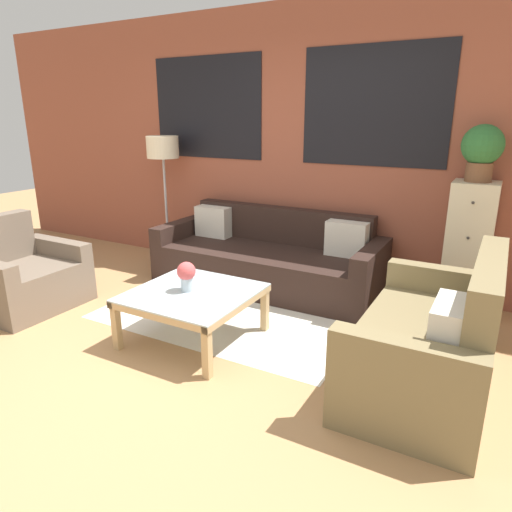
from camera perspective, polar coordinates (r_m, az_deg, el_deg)
The scene contains 11 objects.
ground_plane at distance 3.45m, azimuth -15.25°, elevation -13.40°, with size 16.00×16.00×0.00m, color #AD7F51.
wall_back_brick at distance 5.01m, azimuth 3.49°, elevation 13.57°, with size 8.40×0.09×2.80m.
rug at distance 4.21m, azimuth -2.73°, elevation -6.92°, with size 2.26×1.53×0.00m.
couch_dark at distance 4.76m, azimuth 1.52°, elevation -0.52°, with size 2.34×0.88×0.78m.
settee_vintage at distance 3.20m, azimuth 21.06°, elevation -10.22°, with size 0.80×1.49×0.92m.
armchair_corner at distance 4.76m, azimuth -27.02°, elevation -2.43°, with size 0.80×0.90×0.84m.
coffee_table at distance 3.61m, azimuth -7.89°, elevation -5.29°, with size 0.91×0.91×0.41m.
floor_lamp at distance 5.49m, azimuth -11.54°, elevation 12.38°, with size 0.37×0.37×1.50m.
drawer_cabinet at distance 4.41m, azimuth 24.94°, elevation 0.73°, with size 0.37×0.37×1.19m.
potted_plant at distance 4.27m, azimuth 26.41°, elevation 11.85°, with size 0.33×0.33×0.47m.
flower_vase at distance 3.57m, azimuth -8.69°, elevation -2.29°, with size 0.15×0.15×0.23m.
Camera 1 is at (2.16, -2.07, 1.72)m, focal length 32.00 mm.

